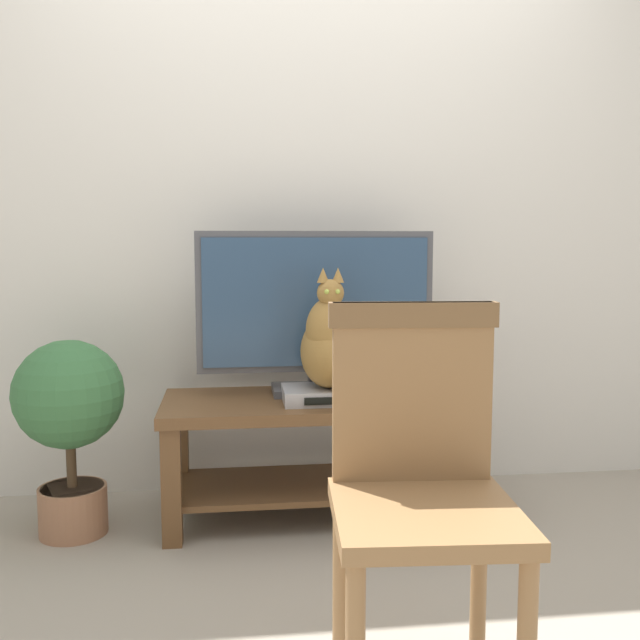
# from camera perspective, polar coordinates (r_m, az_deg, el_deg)

# --- Properties ---
(ground_plane) EXTENTS (12.00, 12.00, 0.00)m
(ground_plane) POSITION_cam_1_polar(r_m,az_deg,el_deg) (2.47, 1.23, -19.72)
(ground_plane) COLOR gray
(back_wall) EXTENTS (7.00, 0.12, 2.80)m
(back_wall) POSITION_cam_1_polar(r_m,az_deg,el_deg) (3.17, -1.24, 12.04)
(back_wall) COLOR silver
(back_wall) RESTS_ON ground
(tv_stand) EXTENTS (1.21, 0.51, 0.48)m
(tv_stand) POSITION_cam_1_polar(r_m,az_deg,el_deg) (2.82, -0.13, -9.14)
(tv_stand) COLOR brown
(tv_stand) RESTS_ON ground
(tv) EXTENTS (0.94, 0.20, 0.65)m
(tv) POSITION_cam_1_polar(r_m,az_deg,el_deg) (2.82, -0.36, 0.99)
(tv) COLOR #4C4C51
(tv) RESTS_ON tv_stand
(media_box) EXTENTS (0.35, 0.23, 0.06)m
(media_box) POSITION_cam_1_polar(r_m,az_deg,el_deg) (2.72, 0.69, -5.99)
(media_box) COLOR #ADADB2
(media_box) RESTS_ON tv_stand
(cat) EXTENTS (0.22, 0.37, 0.46)m
(cat) POSITION_cam_1_polar(r_m,az_deg,el_deg) (2.67, 0.76, -1.85)
(cat) COLOR olive
(cat) RESTS_ON media_box
(wooden_chair) EXTENTS (0.43, 0.43, 0.94)m
(wooden_chair) POSITION_cam_1_polar(r_m,az_deg,el_deg) (1.68, 7.98, -12.13)
(wooden_chair) COLOR olive
(wooden_chair) RESTS_ON ground
(book_stack) EXTENTS (0.25, 0.19, 0.10)m
(book_stack) POSITION_cam_1_polar(r_m,az_deg,el_deg) (2.90, 8.14, -4.81)
(book_stack) COLOR olive
(book_stack) RESTS_ON tv_stand
(potted_plant) EXTENTS (0.40, 0.40, 0.73)m
(potted_plant) POSITION_cam_1_polar(r_m,az_deg,el_deg) (2.78, -19.48, -7.04)
(potted_plant) COLOR #9E6B4C
(potted_plant) RESTS_ON ground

